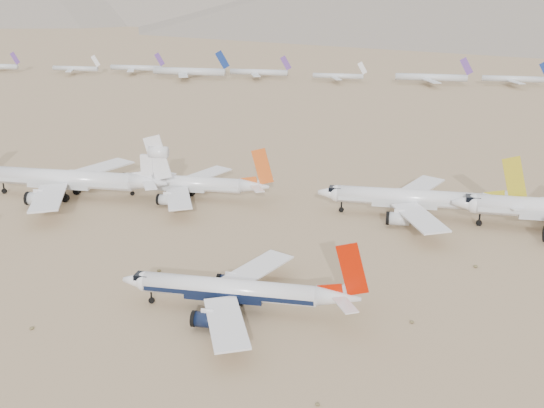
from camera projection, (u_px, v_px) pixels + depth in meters
The scene contains 7 objects.
ground at pixel (282, 315), 130.70m from camera, with size 7000.00×7000.00×0.00m, color #8F7053.
main_airliner at pixel (240, 291), 130.54m from camera, with size 45.69×44.63×16.13m.
row2_gold_tail at pixel (417, 199), 182.90m from camera, with size 51.63×50.50×18.38m.
row2_orange_tail at pixel (190, 184), 198.10m from camera, with size 46.18×45.18×16.47m.
row2_white_trijet at pixel (74, 179), 198.52m from camera, with size 57.32×56.02×20.31m.
distant_storage_row at pixel (406, 76), 419.86m from camera, with size 574.25×56.37×16.31m.
desert_scrub at pixel (137, 361), 114.22m from camera, with size 233.60×121.67×0.63m.
Camera 1 is at (21.71, -115.45, 61.15)m, focal length 45.00 mm.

